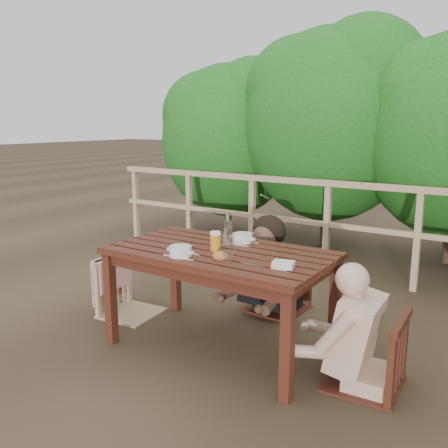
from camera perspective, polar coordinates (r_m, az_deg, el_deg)
The scene contains 16 objects.
ground at distance 3.63m, azimuth -0.45°, elevation -14.19°, with size 60.00×60.00×0.00m, color #4A3826.
table at distance 3.48m, azimuth -0.46°, elevation -8.94°, with size 1.54×0.86×0.71m, color #3A180F.
chair_left at distance 4.10m, azimuth -11.05°, elevation -4.46°, with size 0.45×0.45×0.91m, color tan.
chair_far at distance 4.15m, azimuth 6.30°, elevation -3.74°, with size 0.48×0.48×0.96m, color #3A180F.
chair_right at distance 3.09m, azimuth 16.60°, elevation -10.34°, with size 0.45×0.45×0.91m, color #3A180F.
woman at distance 4.13m, azimuth 6.48°, elevation -1.43°, with size 0.52×0.64×1.29m, color black, non-canonical shape.
diner_right at distance 3.02m, azimuth 17.35°, elevation -7.30°, with size 0.51×0.63×1.26m, color #D1A58E, non-canonical shape.
railing at distance 5.16m, azimuth 12.00°, elevation -0.52°, with size 5.60×0.10×1.01m, color tan.
hedge_row at distance 6.08m, azimuth 20.52°, elevation 14.10°, with size 6.60×1.60×3.80m, color #195016, non-canonical shape.
soup_near at distance 3.22m, azimuth -5.15°, elevation -3.32°, with size 0.25×0.25×0.08m, color silver.
soup_far at distance 3.57m, azimuth 2.20°, elevation -1.75°, with size 0.24×0.24×0.08m, color silver.
bread_roll at distance 3.14m, azimuth -0.45°, elevation -3.82°, with size 0.11×0.09×0.07m, color olive.
beer_glass at distance 3.34m, azimuth -1.01°, elevation -2.14°, with size 0.08×0.08×0.15m, color orange.
bottle at distance 3.38m, azimuth 0.45°, elevation -0.92°, with size 0.06×0.06×0.27m, color silver.
tumbler at distance 3.09m, azimuth 0.54°, elevation -3.94°, with size 0.07×0.07×0.08m, color white.
butter_tub at distance 2.98m, azimuth 7.01°, elevation -4.90°, with size 0.13×0.09×0.06m, color white.
Camera 1 is at (1.81, -2.70, 1.60)m, focal length 38.84 mm.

